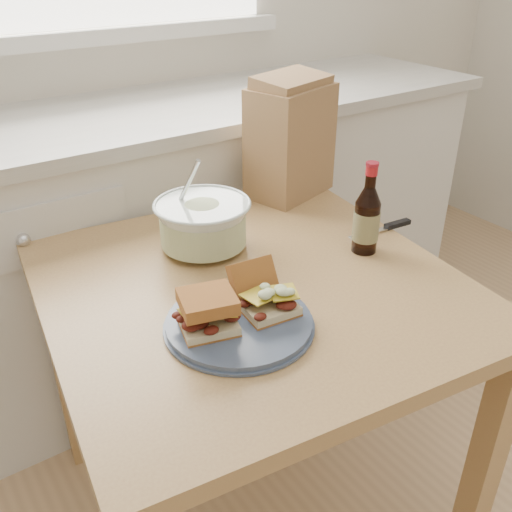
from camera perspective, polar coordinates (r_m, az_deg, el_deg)
cabinet_run at (r=2.05m, az=-9.63°, el=1.72°), size 2.50×0.64×0.94m
dining_table at (r=1.33m, az=-0.29°, el=-6.61°), size 0.99×0.99×0.74m
plate at (r=1.12m, az=-1.71°, el=-6.75°), size 0.29×0.29×0.02m
sandwich_left at (r=1.07m, az=-4.82°, el=-5.57°), size 0.12×0.12×0.08m
sandwich_right at (r=1.14m, az=0.77°, el=-3.85°), size 0.11×0.15×0.09m
coleslaw_bowl at (r=1.38m, az=-5.31°, el=3.02°), size 0.23×0.23×0.23m
beer_bottle at (r=1.38m, az=11.01°, el=3.66°), size 0.06×0.06×0.23m
knife at (r=1.54m, az=13.27°, el=2.91°), size 0.20×0.04×0.01m
paper_bag at (r=1.67m, az=3.43°, el=11.34°), size 0.27×0.22×0.31m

